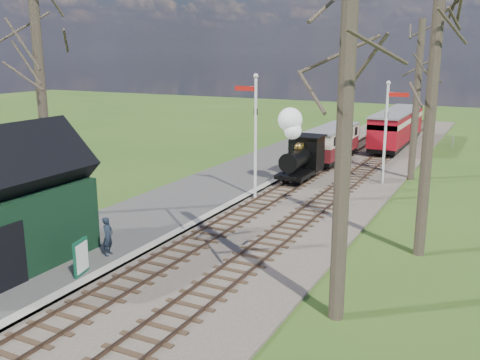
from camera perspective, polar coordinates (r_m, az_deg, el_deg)
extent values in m
ellipsoid|color=#385B23|center=(79.12, -0.80, -2.60)|extent=(57.60, 36.00, 16.20)
ellipsoid|color=#385B23|center=(82.90, 12.97, -3.38)|extent=(64.00, 40.00, 18.00)
cube|color=brown|center=(31.50, 9.58, 0.18)|extent=(8.00, 60.00, 0.10)
cube|color=brown|center=(32.04, 6.52, 0.67)|extent=(0.07, 60.00, 0.12)
cube|color=brown|center=(31.71, 8.21, 0.49)|extent=(0.07, 60.00, 0.12)
cube|color=#38281C|center=(31.88, 7.36, 0.50)|extent=(1.60, 60.00, 0.09)
cube|color=brown|center=(31.26, 10.99, 0.19)|extent=(0.07, 60.00, 0.12)
cube|color=brown|center=(31.02, 12.76, -0.01)|extent=(0.07, 60.00, 0.12)
cube|color=#38281C|center=(31.14, 11.87, 0.01)|extent=(1.60, 60.00, 0.09)
cube|color=#474442|center=(26.36, -5.77, -2.21)|extent=(5.00, 44.00, 0.20)
cube|color=#B2AD9E|center=(25.24, -1.35, -2.85)|extent=(0.40, 44.00, 0.21)
cube|color=black|center=(19.31, -24.14, -4.94)|extent=(3.00, 6.00, 2.60)
cube|color=black|center=(17.68, -23.40, -7.55)|extent=(0.06, 1.20, 2.00)
cylinder|color=silver|center=(26.12, 1.66, 4.22)|extent=(0.14, 0.14, 6.00)
sphere|color=silver|center=(25.80, 1.71, 11.03)|extent=(0.24, 0.24, 0.24)
cube|color=#B7140F|center=(26.07, 0.59, 9.74)|extent=(1.10, 0.08, 0.22)
cube|color=black|center=(25.93, 1.68, 7.28)|extent=(0.18, 0.06, 0.30)
cylinder|color=silver|center=(30.27, 15.22, 4.56)|extent=(0.14, 0.14, 5.50)
sphere|color=silver|center=(29.98, 15.56, 9.95)|extent=(0.24, 0.24, 0.24)
cube|color=#B7140F|center=(29.91, 16.53, 8.72)|extent=(1.10, 0.08, 0.22)
cube|color=black|center=(30.12, 15.36, 6.72)|extent=(0.18, 0.06, 0.30)
cylinder|color=#382D23|center=(24.03, -20.42, 8.59)|extent=(0.41, 0.41, 11.00)
cylinder|color=#382D23|center=(13.91, 11.21, 8.23)|extent=(0.42, 0.42, 12.00)
cylinder|color=#382D23|center=(19.62, 19.59, 6.25)|extent=(0.40, 0.40, 10.00)
cylinder|color=#382D23|center=(31.81, 18.30, 7.95)|extent=(0.39, 0.39, 9.00)
cube|color=slate|center=(44.93, 13.77, 4.86)|extent=(12.60, 0.02, 0.01)
cube|color=slate|center=(44.98, 13.75, 4.49)|extent=(12.60, 0.02, 0.02)
cylinder|color=slate|center=(44.97, 13.76, 4.55)|extent=(0.08, 0.08, 1.00)
cube|color=black|center=(30.31, 6.38, 0.86)|extent=(1.57, 3.70, 0.23)
cylinder|color=black|center=(29.63, 6.04, 2.22)|extent=(1.02, 2.41, 1.02)
cube|color=black|center=(31.15, 7.14, 2.92)|extent=(1.67, 1.48, 1.85)
cylinder|color=black|center=(28.63, 5.42, 3.53)|extent=(0.26, 0.26, 0.74)
sphere|color=#B08133|center=(29.77, 6.27, 3.54)|extent=(0.48, 0.48, 0.48)
sphere|color=white|center=(28.45, 5.65, 5.26)|extent=(0.93, 0.93, 0.93)
sphere|color=white|center=(28.54, 5.37, 6.42)|extent=(1.30, 1.30, 1.30)
cylinder|color=black|center=(29.50, 4.71, 0.31)|extent=(0.09, 0.59, 0.59)
cylinder|color=black|center=(29.15, 6.53, 0.10)|extent=(0.09, 0.59, 0.59)
cube|color=black|center=(35.90, 9.75, 2.58)|extent=(1.76, 6.48, 0.28)
cube|color=maroon|center=(35.80, 9.78, 3.46)|extent=(1.85, 6.48, 0.83)
cube|color=beige|center=(35.67, 9.84, 4.77)|extent=(1.85, 6.48, 0.83)
cube|color=slate|center=(35.60, 9.87, 5.51)|extent=(1.94, 6.66, 0.11)
cube|color=black|center=(40.40, 15.54, 3.55)|extent=(1.98, 5.20, 0.31)
cube|color=maroon|center=(40.30, 15.60, 4.42)|extent=(2.08, 5.20, 0.94)
cube|color=beige|center=(40.17, 15.68, 5.74)|extent=(2.08, 5.20, 0.94)
cube|color=slate|center=(40.11, 15.73, 6.48)|extent=(2.18, 5.41, 0.12)
cube|color=black|center=(45.74, 16.94, 4.58)|extent=(1.98, 5.20, 0.31)
cube|color=maroon|center=(45.66, 16.99, 5.35)|extent=(2.08, 5.20, 0.94)
cube|color=beige|center=(45.54, 17.07, 6.51)|extent=(2.08, 5.20, 0.94)
cube|color=slate|center=(45.49, 17.12, 7.16)|extent=(2.18, 5.41, 0.12)
cube|color=#104C32|center=(18.11, -16.61, -7.90)|extent=(0.26, 0.80, 1.17)
cube|color=silver|center=(18.08, -16.47, -7.91)|extent=(0.18, 0.68, 0.96)
cube|color=#3F2C16|center=(18.26, -24.09, -9.59)|extent=(0.91, 1.39, 0.06)
cube|color=#3F2C16|center=(18.74, -22.97, -9.29)|extent=(0.06, 0.06, 0.19)
imported|color=#1B2431|center=(19.47, -13.91, -5.85)|extent=(0.42, 0.56, 1.39)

